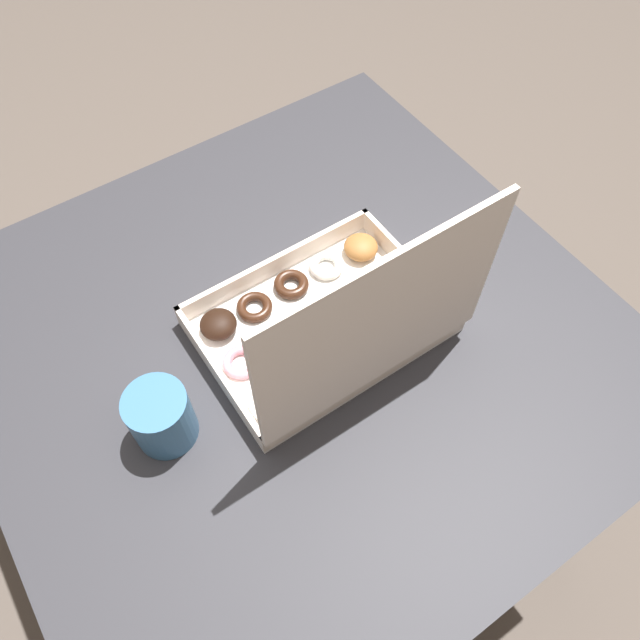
# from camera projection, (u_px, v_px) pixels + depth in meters

# --- Properties ---
(ground_plane) EXTENTS (8.00, 8.00, 0.00)m
(ground_plane) POSITION_uv_depth(u_px,v_px,m) (305.00, 488.00, 1.54)
(ground_plane) COLOR #564C44
(dining_table) EXTENTS (0.92, 0.91, 0.72)m
(dining_table) POSITION_uv_depth(u_px,v_px,m) (298.00, 370.00, 1.02)
(dining_table) COLOR #2D2D33
(dining_table) RESTS_ON ground_plane
(donut_box) EXTENTS (0.35, 0.26, 0.30)m
(donut_box) POSITION_uv_depth(u_px,v_px,m) (335.00, 321.00, 0.87)
(donut_box) COLOR white
(donut_box) RESTS_ON dining_table
(coffee_mug) EXTENTS (0.08, 0.08, 0.09)m
(coffee_mug) POSITION_uv_depth(u_px,v_px,m) (161.00, 417.00, 0.81)
(coffee_mug) COLOR teal
(coffee_mug) RESTS_ON dining_table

